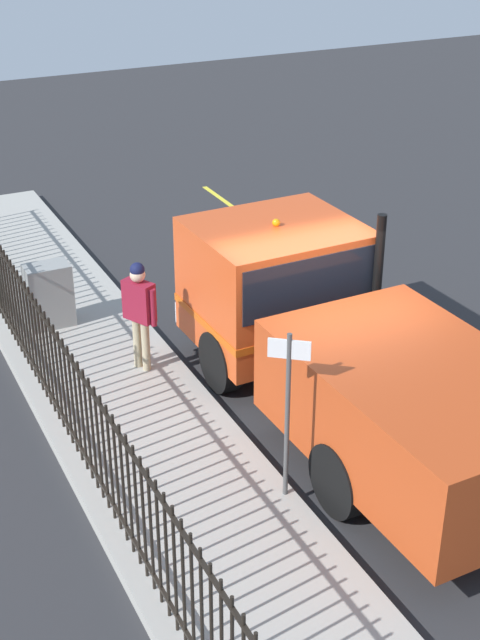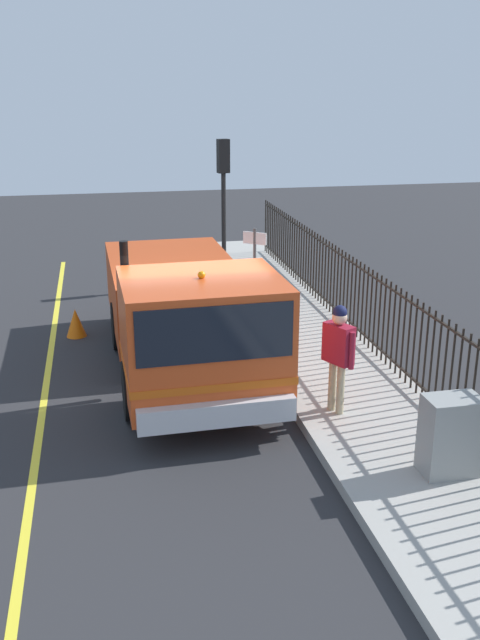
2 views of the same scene
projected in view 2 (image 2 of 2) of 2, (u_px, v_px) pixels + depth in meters
ground_plane at (189, 384)px, 12.57m from camera, size 48.21×48.21×0.00m
sidewalk_slab at (332, 368)px, 13.05m from camera, size 2.43×21.92×0.18m
lane_marking at (45, 396)px, 12.08m from camera, size 0.12×19.72×0.01m
work_truck at (186, 312)px, 12.39m from camera, size 2.60×6.85×2.73m
worker_standing at (338, 348)px, 10.79m from camera, size 0.43×0.59×1.77m
iron_fence at (384, 320)px, 12.95m from camera, size 0.04×18.66×1.60m
traffic_light_near at (223, 180)px, 18.06m from camera, size 0.33×0.26×3.63m
utility_cabinet at (450, 436)px, 9.22m from camera, size 0.74×0.48×1.09m
traffic_cone at (76, 323)px, 14.89m from camera, size 0.43×0.43×0.61m
street_sign at (255, 270)px, 14.03m from camera, size 0.41×0.33×2.26m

